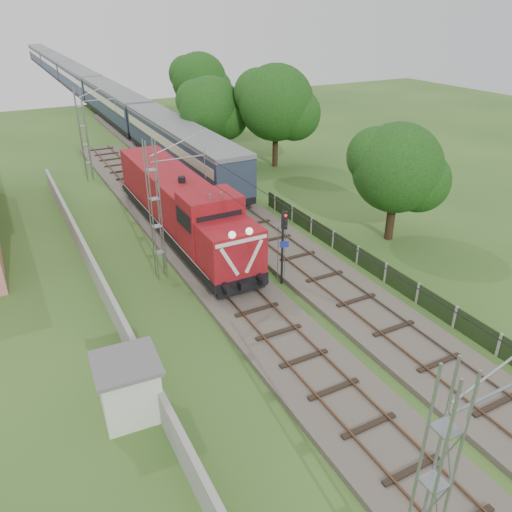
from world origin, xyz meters
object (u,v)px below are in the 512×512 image
locomotive (181,205)px  signal_post (284,235)px  coach_rake (79,79)px  relay_hut (129,387)px

locomotive → signal_post: size_ratio=4.09×
coach_rake → signal_post: (-2.25, -71.39, 0.38)m
signal_post → relay_hut: signal_post is taller
locomotive → relay_hut: size_ratio=7.15×
locomotive → relay_hut: bearing=-117.5°
locomotive → coach_rake: bearing=85.5°
locomotive → relay_hut: (-7.40, -14.24, -1.11)m
coach_rake → relay_hut: (-12.40, -77.18, -1.43)m
relay_hut → signal_post: bearing=29.7°
coach_rake → signal_post: signal_post is taller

